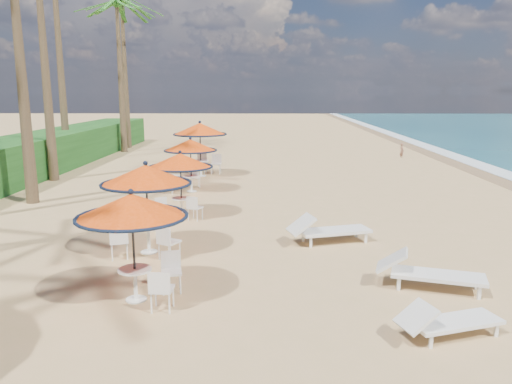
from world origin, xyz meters
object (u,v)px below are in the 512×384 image
(station_0, at_px, (136,216))
(station_2, at_px, (180,167))
(station_4, at_px, (201,134))
(station_1, at_px, (146,184))
(lounger_far, at_px, (327,229))
(lounger_mid, at_px, (427,272))
(station_3, at_px, (190,150))
(lounger_near, at_px, (446,320))

(station_0, bearing_deg, station_2, 92.61)
(station_2, distance_m, station_4, 7.86)
(station_0, relative_size, station_1, 0.95)
(station_1, height_order, station_2, station_1)
(station_1, height_order, station_4, station_4)
(station_4, relative_size, lounger_far, 1.13)
(station_2, bearing_deg, station_1, -93.19)
(station_4, relative_size, lounger_mid, 1.17)
(lounger_mid, bearing_deg, station_0, -156.57)
(station_2, bearing_deg, lounger_mid, -43.58)
(station_2, relative_size, lounger_mid, 0.96)
(station_1, relative_size, lounger_mid, 1.04)
(station_3, relative_size, lounger_near, 1.17)
(station_1, xyz_separation_m, lounger_far, (4.49, 0.96, -1.38))
(station_3, height_order, station_4, station_4)
(lounger_near, distance_m, lounger_mid, 2.10)
(station_2, distance_m, lounger_far, 5.17)
(station_1, relative_size, lounger_far, 1.00)
(lounger_mid, bearing_deg, lounger_far, 134.84)
(station_2, distance_m, station_3, 4.14)
(station_3, bearing_deg, station_2, -85.56)
(lounger_mid, relative_size, lounger_far, 0.96)
(lounger_near, relative_size, lounger_mid, 0.84)
(station_2, xyz_separation_m, lounger_far, (4.29, -2.61, -1.25))
(station_4, distance_m, lounger_near, 16.78)
(station_0, relative_size, lounger_mid, 0.98)
(station_1, bearing_deg, lounger_near, -35.53)
(station_1, distance_m, lounger_far, 4.79)
(station_1, relative_size, lounger_near, 1.24)
(station_3, xyz_separation_m, lounger_mid, (6.28, -9.79, -1.31))
(station_0, xyz_separation_m, lounger_near, (5.34, -1.36, -1.36))
(station_1, bearing_deg, station_3, 90.90)
(station_4, bearing_deg, lounger_far, -65.97)
(station_0, xyz_separation_m, station_2, (-0.29, 6.38, -0.04))
(station_0, xyz_separation_m, station_3, (-0.61, 10.50, 0.00))
(station_1, relative_size, station_3, 1.05)
(lounger_near, bearing_deg, station_4, 92.45)
(station_4, height_order, lounger_near, station_4)
(station_2, distance_m, lounger_mid, 8.32)
(station_3, xyz_separation_m, lounger_far, (4.61, -6.73, -1.29))
(station_3, relative_size, lounger_far, 0.95)
(station_0, xyz_separation_m, station_1, (-0.49, 2.81, 0.09))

